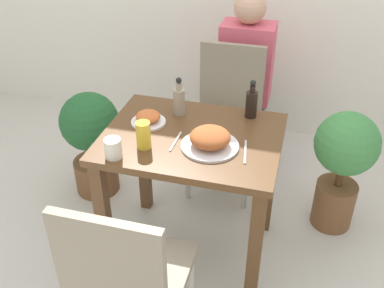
% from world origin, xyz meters
% --- Properties ---
extents(ground_plane, '(16.00, 16.00, 0.00)m').
position_xyz_m(ground_plane, '(0.00, 0.00, 0.00)').
color(ground_plane, beige).
extents(dining_table, '(0.84, 0.65, 0.75)m').
position_xyz_m(dining_table, '(0.00, 0.00, 0.60)').
color(dining_table, brown).
rests_on(dining_table, ground_plane).
extents(chair_near, '(0.42, 0.42, 0.91)m').
position_xyz_m(chair_near, '(-0.07, -0.69, 0.52)').
color(chair_near, gray).
rests_on(chair_near, ground_plane).
extents(chair_far, '(0.42, 0.42, 0.91)m').
position_xyz_m(chair_far, '(0.04, 0.68, 0.52)').
color(chair_far, gray).
rests_on(chair_far, ground_plane).
extents(food_plate, '(0.26, 0.26, 0.09)m').
position_xyz_m(food_plate, '(0.10, -0.08, 0.79)').
color(food_plate, white).
rests_on(food_plate, dining_table).
extents(side_plate, '(0.17, 0.17, 0.06)m').
position_xyz_m(side_plate, '(-0.24, 0.05, 0.78)').
color(side_plate, white).
rests_on(side_plate, dining_table).
extents(drink_cup, '(0.08, 0.08, 0.09)m').
position_xyz_m(drink_cup, '(-0.28, -0.26, 0.79)').
color(drink_cup, silver).
rests_on(drink_cup, dining_table).
extents(juice_glass, '(0.07, 0.07, 0.13)m').
position_xyz_m(juice_glass, '(-0.18, -0.16, 0.81)').
color(juice_glass, gold).
rests_on(juice_glass, dining_table).
extents(sauce_bottle, '(0.06, 0.06, 0.20)m').
position_xyz_m(sauce_bottle, '(-0.12, 0.18, 0.83)').
color(sauce_bottle, gray).
rests_on(sauce_bottle, dining_table).
extents(condiment_bottle, '(0.06, 0.06, 0.20)m').
position_xyz_m(condiment_bottle, '(0.24, 0.25, 0.83)').
color(condiment_bottle, black).
rests_on(condiment_bottle, dining_table).
extents(fork_utensil, '(0.01, 0.17, 0.00)m').
position_xyz_m(fork_utensil, '(-0.06, -0.08, 0.75)').
color(fork_utensil, silver).
rests_on(fork_utensil, dining_table).
extents(spoon_utensil, '(0.03, 0.18, 0.00)m').
position_xyz_m(spoon_utensil, '(0.27, -0.08, 0.75)').
color(spoon_utensil, silver).
rests_on(spoon_utensil, dining_table).
extents(potted_plant_left, '(0.36, 0.36, 0.69)m').
position_xyz_m(potted_plant_left, '(-0.74, 0.35, 0.40)').
color(potted_plant_left, brown).
rests_on(potted_plant_left, ground_plane).
extents(potted_plant_right, '(0.35, 0.35, 0.74)m').
position_xyz_m(potted_plant_right, '(0.74, 0.42, 0.45)').
color(potted_plant_right, brown).
rests_on(potted_plant_right, ground_plane).
extents(person_figure, '(0.34, 0.22, 1.17)m').
position_xyz_m(person_figure, '(0.09, 1.01, 0.58)').
color(person_figure, '#2D3347').
rests_on(person_figure, ground_plane).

